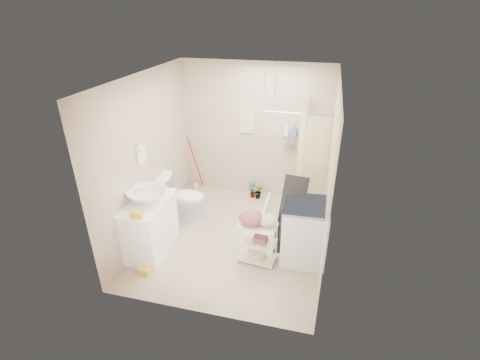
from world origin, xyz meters
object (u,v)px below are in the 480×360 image
Objects in this scene: laundry_rack at (257,239)px; toilet at (182,197)px; vanity at (150,226)px; washing_machine at (304,232)px.

toilet is at bearing 157.67° from laundry_rack.
toilet is 1.10× the size of laundry_rack.
vanity is at bearing 167.96° from toilet.
laundry_rack is (1.64, 0.14, -0.05)m from vanity.
toilet is 2.26m from washing_machine.
laundry_rack is at bearing 4.03° from vanity.
vanity is at bearing -173.52° from washing_machine.
vanity reaches higher than laundry_rack.
toilet is 0.89× the size of washing_machine.
vanity is 2.33m from washing_machine.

